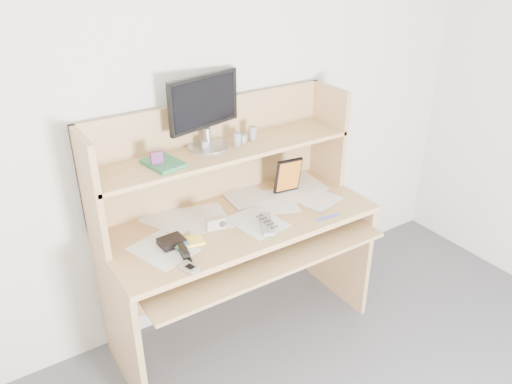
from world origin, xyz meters
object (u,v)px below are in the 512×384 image
desk (233,221)px  monitor (205,110)px  game_case (288,176)px  keyboard (269,234)px  tv_remote (267,224)px

desk → monitor: monitor is taller
desk → game_case: size_ratio=6.66×
keyboard → game_case: (0.25, 0.19, 0.19)m
keyboard → game_case: 0.37m
tv_remote → game_case: size_ratio=0.98×
keyboard → tv_remote: tv_remote is taller
keyboard → tv_remote: size_ratio=2.47×
monitor → desk: bearing=-82.3°
desk → game_case: desk is taller
keyboard → monitor: (-0.17, 0.33, 0.61)m
tv_remote → monitor: monitor is taller
tv_remote → monitor: 0.64m
desk → tv_remote: size_ratio=6.80×
keyboard → monitor: bearing=107.0°
tv_remote → desk: bearing=133.0°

